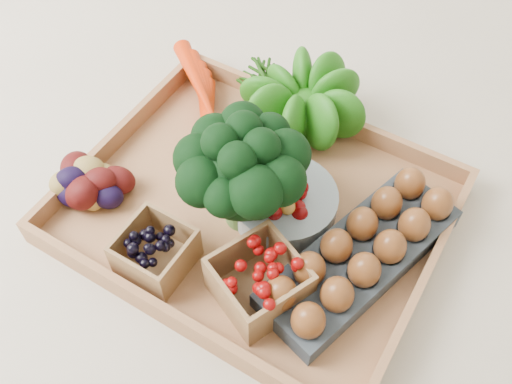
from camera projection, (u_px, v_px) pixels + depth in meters
The scene contains 10 objects.
ground at pixel (256, 214), 0.90m from camera, with size 4.00×4.00×0.00m, color beige.
tray at pixel (256, 212), 0.90m from camera, with size 0.55×0.45×0.01m, color #AD7548.
carrots at pixel (207, 108), 0.98m from camera, with size 0.22×0.16×0.05m, color red, non-canonical shape.
lettuce at pixel (303, 100), 0.94m from camera, with size 0.13×0.13×0.13m, color #205A0E.
broccoli at pixel (242, 190), 0.82m from camera, with size 0.18×0.18×0.14m, color black, non-canonical shape.
cherry_bowl at pixel (285, 203), 0.87m from camera, with size 0.16×0.16×0.04m, color #8C9EA5.
egg_carton at pixel (360, 258), 0.82m from camera, with size 0.11×0.32×0.04m, color #363D44.
potatoes at pixel (86, 179), 0.87m from camera, with size 0.14×0.14×0.08m, color #3A0909, non-canonical shape.
punnet_blackberry at pixel (156, 251), 0.81m from camera, with size 0.09×0.09×0.06m, color black.
punnet_raspberry at pixel (259, 281), 0.77m from camera, with size 0.11×0.11×0.08m, color #740505.
Camera 1 is at (0.26, -0.43, 0.75)m, focal length 40.00 mm.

